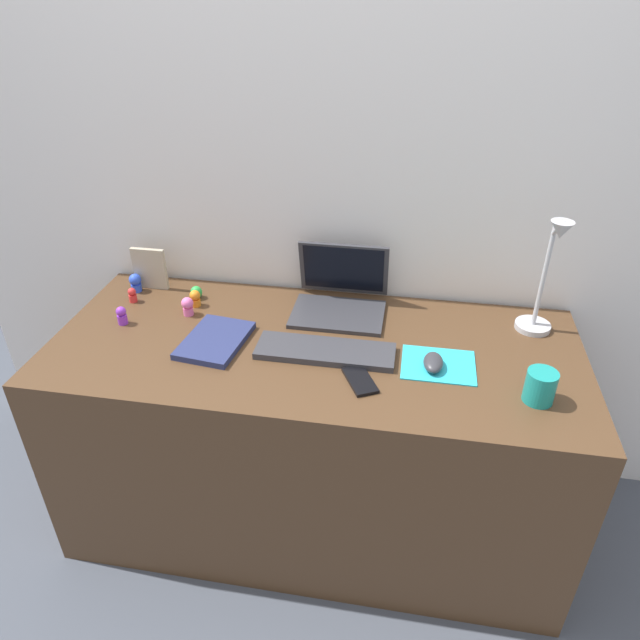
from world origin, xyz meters
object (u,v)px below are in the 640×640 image
desk_lamp (546,281)px  notebook_pad (215,340)px  toy_figurine_blue (136,282)px  toy_figurine_red (132,295)px  picture_frame (150,269)px  toy_figurine_purple (122,315)px  cell_phone (360,380)px  coffee_mug (540,387)px  mouse (433,362)px  keyboard (325,351)px  toy_figurine_green (196,292)px  toy_figurine_orange (195,298)px  laptop (340,294)px  toy_figurine_pink (188,306)px

desk_lamp → notebook_pad: size_ratio=1.65×
toy_figurine_blue → toy_figurine_red: size_ratio=1.28×
picture_frame → toy_figurine_purple: bearing=-88.3°
desk_lamp → picture_frame: (-1.30, 0.08, -0.11)m
cell_phone → coffee_mug: coffee_mug is taller
picture_frame → mouse: bearing=-18.1°
toy_figurine_blue → toy_figurine_red: (0.02, -0.07, -0.01)m
keyboard → toy_figurine_green: 0.56m
toy_figurine_purple → toy_figurine_orange: bearing=38.1°
keyboard → mouse: size_ratio=4.27×
picture_frame → coffee_mug: 1.33m
toy_figurine_blue → toy_figurine_green: bearing=-2.9°
cell_phone → desk_lamp: desk_lamp is taller
keyboard → mouse: 0.31m
toy_figurine_green → toy_figurine_red: bearing=-163.4°
keyboard → toy_figurine_purple: (-0.67, 0.06, 0.02)m
mouse → toy_figurine_green: 0.85m
keyboard → laptop: bearing=89.0°
toy_figurine_red → toy_figurine_blue: bearing=106.2°
keyboard → toy_figurine_green: bearing=152.3°
toy_figurine_orange → toy_figurine_red: (-0.22, -0.01, -0.00)m
picture_frame → toy_figurine_purple: picture_frame is taller
toy_figurine_orange → toy_figurine_red: 0.22m
mouse → toy_figurine_blue: toy_figurine_blue is taller
cell_phone → toy_figurine_red: toy_figurine_red is taller
laptop → toy_figurine_blue: bearing=-179.5°
mouse → toy_figurine_green: (-0.81, 0.28, 0.00)m
keyboard → coffee_mug: (0.59, -0.11, 0.04)m
notebook_pad → toy_figurine_red: (-0.36, 0.20, 0.02)m
desk_lamp → laptop: bearing=174.9°
coffee_mug → toy_figurine_pink: bearing=166.2°
laptop → coffee_mug: laptop is taller
toy_figurine_green → notebook_pad: bearing=-59.3°
coffee_mug → toy_figurine_blue: (-1.31, 0.39, -0.01)m
notebook_pad → toy_figurine_blue: bearing=151.5°
notebook_pad → toy_figurine_green: 0.30m
notebook_pad → toy_figurine_purple: 0.33m
desk_lamp → toy_figurine_orange: bearing=-179.2°
notebook_pad → toy_figurine_pink: (-0.14, 0.15, 0.02)m
notebook_pad → toy_figurine_orange: size_ratio=4.17×
coffee_mug → toy_figurine_pink: size_ratio=1.44×
keyboard → desk_lamp: 0.69m
notebook_pad → toy_figurine_purple: size_ratio=3.94×
mouse → toy_figurine_red: size_ratio=1.86×
desk_lamp → toy_figurine_orange: size_ratio=6.87×
laptop → picture_frame: laptop is taller
desk_lamp → coffee_mug: bearing=-96.2°
toy_figurine_pink → toy_figurine_red: size_ratio=1.22×
cell_phone → toy_figurine_green: size_ratio=2.89×
notebook_pad → mouse: bearing=5.3°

